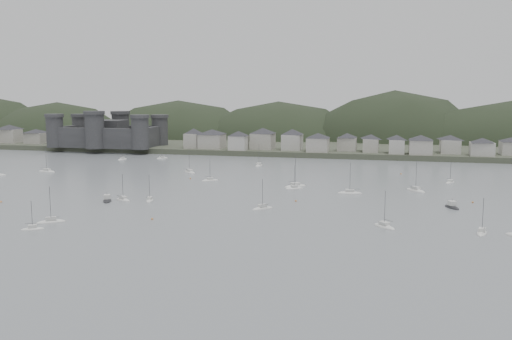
# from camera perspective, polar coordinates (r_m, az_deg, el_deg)

# --- Properties ---
(ground) EXTENTS (900.00, 900.00, 0.00)m
(ground) POSITION_cam_1_polar(r_m,az_deg,el_deg) (142.15, -7.38, -6.40)
(ground) COLOR slate
(ground) RESTS_ON ground
(far_shore_land) EXTENTS (900.00, 250.00, 3.00)m
(far_shore_land) POSITION_cam_1_polar(r_m,az_deg,el_deg) (427.49, 7.17, 3.30)
(far_shore_land) COLOR #383D2D
(far_shore_land) RESTS_ON ground
(forested_ridge) EXTENTS (851.55, 103.94, 102.57)m
(forested_ridge) POSITION_cam_1_polar(r_m,az_deg,el_deg) (402.85, 7.38, 1.20)
(forested_ridge) COLOR black
(forested_ridge) RESTS_ON ground
(castle) EXTENTS (66.00, 43.00, 20.00)m
(castle) POSITION_cam_1_polar(r_m,az_deg,el_deg) (352.91, -14.99, 3.69)
(castle) COLOR #303033
(castle) RESTS_ON far_shore_land
(waterfront_town) EXTENTS (451.48, 28.46, 12.92)m
(waterfront_town) POSITION_cam_1_polar(r_m,az_deg,el_deg) (312.60, 13.96, 2.80)
(waterfront_town) COLOR #9B988E
(waterfront_town) RESTS_ON far_shore_land
(sailboat_lead) EXTENTS (8.35, 7.57, 11.72)m
(sailboat_lead) POSITION_cam_1_polar(r_m,az_deg,el_deg) (248.51, -6.88, -0.24)
(sailboat_lead) COLOR silver
(sailboat_lead) RESTS_ON ground
(moored_fleet) EXTENTS (249.56, 176.71, 13.01)m
(moored_fleet) POSITION_cam_1_polar(r_m,az_deg,el_deg) (201.87, -4.73, -2.07)
(moored_fleet) COLOR silver
(moored_fleet) RESTS_ON ground
(motor_launch_near) EXTENTS (5.38, 7.58, 3.73)m
(motor_launch_near) POSITION_cam_1_polar(r_m,az_deg,el_deg) (181.14, 19.54, -3.61)
(motor_launch_near) COLOR black
(motor_launch_near) RESTS_ON ground
(motor_launch_far) EXTENTS (5.48, 7.80, 3.77)m
(motor_launch_far) POSITION_cam_1_polar(r_m,az_deg,el_deg) (187.61, -15.09, -3.04)
(motor_launch_far) COLOR black
(motor_launch_far) RESTS_ON ground
(mooring_buoys) EXTENTS (149.16, 108.71, 0.70)m
(mooring_buoys) POSITION_cam_1_polar(r_m,az_deg,el_deg) (194.06, 0.37, -2.45)
(mooring_buoys) COLOR #CE8244
(mooring_buoys) RESTS_ON ground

